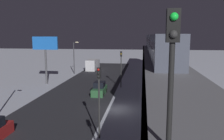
% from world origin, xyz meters
% --- Properties ---
extents(ground_plane, '(240.00, 240.00, 0.00)m').
position_xyz_m(ground_plane, '(0.00, 0.00, 0.00)').
color(ground_plane, silver).
extents(avenue_asphalt, '(11.00, 93.34, 0.01)m').
position_xyz_m(avenue_asphalt, '(6.46, 0.00, 0.00)').
color(avenue_asphalt, '#28282D').
rests_on(avenue_asphalt, ground_plane).
extents(elevated_railway, '(5.00, 93.34, 5.87)m').
position_xyz_m(elevated_railway, '(-5.76, -0.00, 5.08)').
color(elevated_railway, slate).
rests_on(elevated_railway, ground_plane).
extents(subway_train, '(2.94, 55.47, 3.40)m').
position_xyz_m(subway_train, '(-5.86, -20.48, 7.65)').
color(subway_train, '#4C5160').
rests_on(subway_train, elevated_railway).
extents(rail_signal, '(0.36, 0.41, 4.00)m').
position_xyz_m(rail_signal, '(-4.17, 20.81, 8.60)').
color(rail_signal, black).
rests_on(rail_signal, elevated_railway).
extents(sedan_green, '(1.91, 4.42, 1.97)m').
position_xyz_m(sedan_green, '(3.26, -7.13, 0.78)').
color(sedan_green, '#2D6038').
rests_on(sedan_green, ground_plane).
extents(box_truck, '(2.40, 7.40, 2.80)m').
position_xyz_m(box_truck, '(9.86, -32.45, 1.35)').
color(box_truck, '#B2B2B7').
rests_on(box_truck, ground_plane).
extents(traffic_light_near, '(0.32, 0.44, 6.40)m').
position_xyz_m(traffic_light_near, '(0.36, 8.15, 4.20)').
color(traffic_light_near, '#2D2D2D').
rests_on(traffic_light_near, ground_plane).
extents(traffic_light_mid, '(0.32, 0.44, 6.40)m').
position_xyz_m(traffic_light_mid, '(0.36, -12.18, 4.20)').
color(traffic_light_mid, '#2D2D2D').
rests_on(traffic_light_mid, ground_plane).
extents(commercial_billboard, '(4.80, 0.36, 8.90)m').
position_xyz_m(commercial_billboard, '(14.61, -13.34, 6.83)').
color(commercial_billboard, '#4C4C51').
rests_on(commercial_billboard, ground_plane).
extents(street_lamp_far, '(1.35, 0.44, 7.65)m').
position_xyz_m(street_lamp_far, '(12.53, -25.00, 4.81)').
color(street_lamp_far, '#38383D').
rests_on(street_lamp_far, ground_plane).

